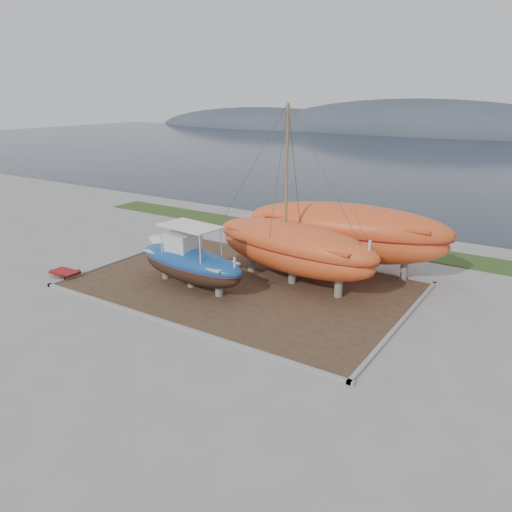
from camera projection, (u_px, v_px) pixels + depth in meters
The scene contains 10 objects.
ground at pixel (198, 310), 25.22m from camera, with size 140.00×140.00×0.00m, color gray.
dirt_patch at pixel (243, 285), 28.39m from camera, with size 18.00×12.00×0.06m, color #422D1E.
curb_frame at pixel (243, 284), 28.38m from camera, with size 18.60×12.60×0.15m, color gray, non-canonical shape.
grass_strip at pixel (330, 238), 37.53m from camera, with size 44.00×3.00×0.08m, color #284219.
sea at pixel (474, 160), 80.85m from camera, with size 260.00×100.00×0.04m, color #17202E, non-canonical shape.
blue_caique at pixel (190, 256), 27.56m from camera, with size 7.37×2.30×3.56m, color #16488C, non-canonical shape.
white_dinghy at pixel (165, 246), 33.65m from camera, with size 3.70×1.39×1.11m, color silver, non-canonical shape.
orange_sailboat at pixel (294, 198), 27.13m from camera, with size 10.74×3.17×9.90m, color #D74F21, non-canonical shape.
orange_bare_hull at pixel (345, 239), 29.94m from camera, with size 12.41×3.72×4.07m, color #D74F21, non-canonical shape.
red_trailer at pixel (65, 274), 29.72m from camera, with size 2.48×1.24×0.35m, color maroon, non-canonical shape.
Camera 1 is at (15.12, -17.72, 10.45)m, focal length 35.00 mm.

